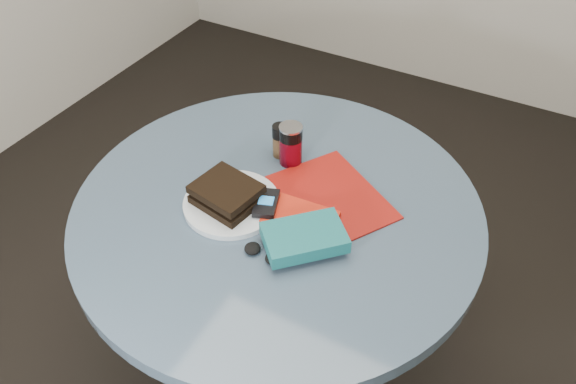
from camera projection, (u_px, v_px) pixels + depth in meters
The scene contains 11 objects.
ground at pixel (280, 365), 1.88m from camera, with size 4.00×4.00×0.00m, color black.
table at pixel (278, 248), 1.48m from camera, with size 1.00×1.00×0.75m.
plate at pixel (232, 203), 1.36m from camera, with size 0.23×0.23×0.01m, color silver.
sandwich at pixel (227, 194), 1.33m from camera, with size 0.17×0.15×0.05m.
soda_can at pixel (291, 145), 1.45m from camera, with size 0.08×0.08×0.11m.
pepper_grinder at pixel (280, 140), 1.48m from camera, with size 0.04×0.04×0.10m.
magazine at pixel (331, 197), 1.38m from camera, with size 0.29×0.22×0.01m, color maroon.
red_book at pixel (300, 218), 1.32m from camera, with size 0.16×0.11×0.01m, color #AE1E0D.
novel at pixel (304, 237), 1.24m from camera, with size 0.18×0.11×0.03m, color #125458.
mp3_player at pixel (266, 203), 1.33m from camera, with size 0.08×0.10×0.02m.
headphones at pixel (263, 253), 1.24m from camera, with size 0.09×0.04×0.02m.
Camera 1 is at (0.50, -0.86, 1.70)m, focal length 35.00 mm.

